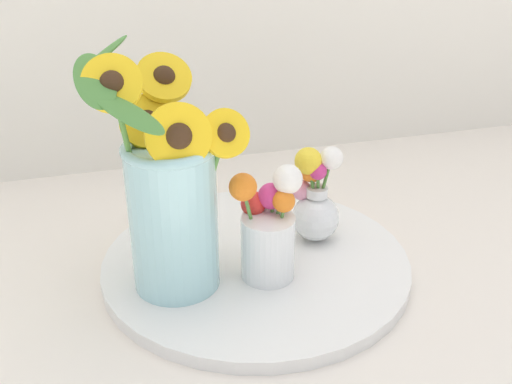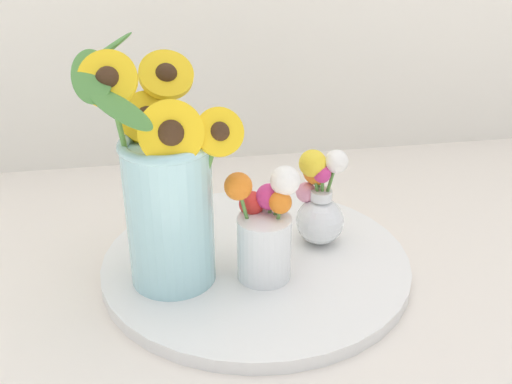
% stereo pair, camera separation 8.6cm
% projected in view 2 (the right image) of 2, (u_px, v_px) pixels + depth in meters
% --- Properties ---
extents(ground_plane, '(6.00, 6.00, 0.00)m').
position_uv_depth(ground_plane, '(271.00, 286.00, 0.87)').
color(ground_plane, silver).
extents(serving_tray, '(0.46, 0.46, 0.02)m').
position_uv_depth(serving_tray, '(256.00, 263.00, 0.91)').
color(serving_tray, white).
rests_on(serving_tray, ground_plane).
extents(mason_jar_sunflowers, '(0.22, 0.22, 0.34)m').
position_uv_depth(mason_jar_sunflowers, '(167.00, 196.00, 0.80)').
color(mason_jar_sunflowers, '#9ED1D6').
rests_on(mason_jar_sunflowers, serving_tray).
extents(vase_small_center, '(0.11, 0.09, 0.17)m').
position_uv_depth(vase_small_center, '(264.00, 230.00, 0.84)').
color(vase_small_center, white).
rests_on(vase_small_center, serving_tray).
extents(vase_bulb_right, '(0.07, 0.08, 0.16)m').
position_uv_depth(vase_bulb_right, '(319.00, 202.00, 0.92)').
color(vase_bulb_right, white).
rests_on(vase_bulb_right, serving_tray).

